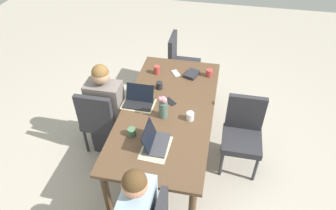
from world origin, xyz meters
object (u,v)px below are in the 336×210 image
(coffee_mug_far_left, at_px, (159,85))
(book_red_cover, at_px, (192,74))
(coffee_mug_centre_left, at_px, (190,116))
(coffee_mug_centre_right, at_px, (157,70))
(dining_table, at_px, (168,113))
(person_far_left_near, at_px, (107,113))
(laptop_head_left_left_mid, at_px, (155,141))
(coffee_mug_near_left, at_px, (132,132))
(chair_far_left_near, at_px, (100,118))
(flower_vase, at_px, (163,107))
(phone_silver, at_px, (176,73))
(phone_black, at_px, (170,102))
(coffee_mug_near_right, at_px, (209,73))
(laptop_far_left_near, at_px, (139,100))
(chair_near_left_far, at_px, (243,131))
(chair_head_right_right_near, at_px, (180,61))

(coffee_mug_far_left, relative_size, book_red_cover, 0.44)
(coffee_mug_centre_left, bearing_deg, coffee_mug_centre_right, 34.84)
(dining_table, xyz_separation_m, person_far_left_near, (0.01, 0.75, -0.13))
(laptop_head_left_left_mid, distance_m, coffee_mug_near_left, 0.27)
(chair_far_left_near, relative_size, flower_vase, 3.20)
(coffee_mug_centre_left, bearing_deg, flower_vase, 92.00)
(dining_table, distance_m, laptop_head_left_left_mid, 0.57)
(dining_table, relative_size, laptop_head_left_left_mid, 6.42)
(coffee_mug_centre_right, relative_size, phone_silver, 0.72)
(person_far_left_near, relative_size, book_red_cover, 5.97)
(coffee_mug_far_left, bearing_deg, phone_black, -141.60)
(phone_black, bearing_deg, coffee_mug_near_right, -80.70)
(laptop_far_left_near, relative_size, coffee_mug_near_left, 3.77)
(coffee_mug_near_right, relative_size, phone_silver, 0.62)
(coffee_mug_near_left, distance_m, phone_silver, 1.19)
(person_far_left_near, relative_size, laptop_head_left_left_mid, 3.73)
(coffee_mug_near_right, relative_size, coffee_mug_centre_right, 0.86)
(laptop_head_left_left_mid, relative_size, coffee_mug_centre_right, 2.98)
(person_far_left_near, relative_size, phone_silver, 7.97)
(flower_vase, height_order, coffee_mug_centre_right, flower_vase)
(coffee_mug_near_left, bearing_deg, person_far_left_near, 44.20)
(chair_near_left_far, height_order, coffee_mug_centre_right, chair_near_left_far)
(flower_vase, distance_m, laptop_head_left_left_mid, 0.43)
(phone_silver, bearing_deg, flower_vase, 148.14)
(chair_far_left_near, xyz_separation_m, coffee_mug_centre_left, (-0.07, -1.07, 0.28))
(chair_head_right_right_near, height_order, coffee_mug_centre_left, chair_head_right_right_near)
(coffee_mug_far_left, xyz_separation_m, book_red_cover, (0.35, -0.34, -0.02))
(chair_near_left_far, bearing_deg, chair_head_right_right_near, 35.66)
(chair_head_right_right_near, bearing_deg, laptop_far_left_near, 169.78)
(chair_head_right_right_near, distance_m, phone_black, 1.29)
(coffee_mug_centre_right, bearing_deg, phone_black, -152.25)
(coffee_mug_centre_left, xyz_separation_m, phone_black, (0.25, 0.26, -0.04))
(chair_far_left_near, relative_size, person_far_left_near, 0.75)
(chair_far_left_near, height_order, chair_head_right_right_near, same)
(person_far_left_near, relative_size, coffee_mug_centre_right, 11.14)
(chair_head_right_right_near, height_order, coffee_mug_near_left, chair_head_right_right_near)
(laptop_far_left_near, relative_size, phone_black, 2.13)
(dining_table, relative_size, book_red_cover, 10.27)
(chair_head_right_right_near, bearing_deg, laptop_head_left_left_mid, -177.78)
(person_far_left_near, distance_m, coffee_mug_near_right, 1.36)
(coffee_mug_near_left, bearing_deg, coffee_mug_near_right, -28.73)
(chair_head_right_right_near, relative_size, flower_vase, 3.20)
(chair_head_right_right_near, bearing_deg, phone_black, -175.55)
(chair_near_left_far, height_order, chair_head_right_right_near, same)
(chair_far_left_near, xyz_separation_m, chair_near_left_far, (0.12, -1.66, 0.00))
(coffee_mug_centre_right, xyz_separation_m, phone_black, (-0.53, -0.28, -0.05))
(person_far_left_near, xyz_separation_m, phone_black, (0.11, -0.75, 0.21))
(laptop_head_left_left_mid, xyz_separation_m, coffee_mug_near_right, (1.28, -0.40, 0.00))
(chair_head_right_right_near, bearing_deg, person_far_left_near, 154.51)
(dining_table, distance_m, phone_black, 0.14)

